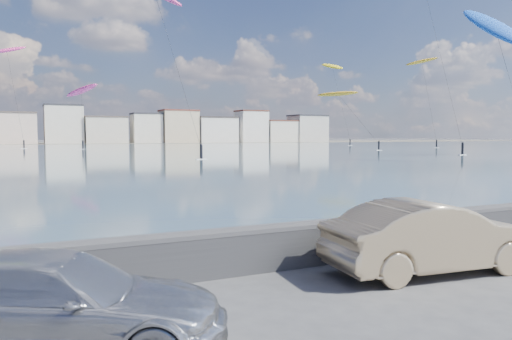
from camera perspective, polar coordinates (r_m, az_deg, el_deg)
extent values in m
plane|color=#333335|center=(8.97, 5.50, -16.03)|extent=(700.00, 700.00, 0.00)
cube|color=#314E5A|center=(98.85, -23.07, 1.91)|extent=(500.00, 177.00, 0.00)
cube|color=#4C473D|center=(207.28, -24.42, 2.80)|extent=(500.00, 60.00, 0.00)
cube|color=#28282B|center=(11.14, -1.77, -9.60)|extent=(400.00, 0.35, 0.90)
cylinder|color=#28282B|center=(11.04, -1.78, -7.33)|extent=(400.00, 0.36, 0.36)
cube|color=beige|center=(193.23, -26.16, 4.25)|extent=(16.00, 13.00, 10.50)
cube|color=#4C423D|center=(193.37, -26.21, 5.89)|extent=(16.32, 13.26, 0.60)
cube|color=silver|center=(193.85, -21.13, 4.83)|extent=(13.00, 10.00, 13.50)
cube|color=#2D2D33|center=(194.11, -21.18, 6.91)|extent=(13.26, 10.20, 0.60)
cube|color=beige|center=(195.51, -16.86, 4.33)|extent=(15.00, 12.00, 9.50)
cube|color=#4C423D|center=(195.62, -16.89, 5.81)|extent=(15.30, 12.24, 0.60)
cube|color=silver|center=(198.48, -12.43, 4.62)|extent=(11.00, 9.00, 11.00)
cube|color=#2D2D33|center=(198.63, -12.45, 6.29)|extent=(11.22, 9.18, 0.60)
cube|color=beige|center=(201.86, -8.82, 4.86)|extent=(14.00, 11.00, 12.50)
cube|color=brown|center=(202.07, -8.84, 6.72)|extent=(14.28, 11.22, 0.60)
cube|color=white|center=(206.86, -4.69, 4.53)|extent=(16.00, 12.00, 10.00)
cube|color=#383330|center=(206.97, -4.70, 6.00)|extent=(16.32, 12.24, 0.60)
cube|color=white|center=(213.33, -0.54, 4.93)|extent=(12.00, 10.00, 13.00)
cube|color=#562D23|center=(213.54, -0.54, 6.75)|extent=(12.24, 10.20, 0.60)
cube|color=silver|center=(219.36, 2.67, 4.38)|extent=(14.00, 11.00, 9.00)
cube|color=#562D23|center=(219.45, 2.67, 5.63)|extent=(14.28, 11.22, 0.60)
cube|color=beige|center=(226.60, 5.91, 4.66)|extent=(15.00, 12.00, 11.50)
cube|color=#2D2D33|center=(226.75, 5.92, 6.19)|extent=(15.30, 12.24, 0.60)
imported|color=#B5B6BC|center=(7.81, -21.79, -13.94)|extent=(5.21, 3.78, 1.40)
imported|color=tan|center=(11.90, 19.44, -7.20)|extent=(5.04, 2.20, 1.61)
ellipsoid|color=blue|center=(66.63, 25.66, 14.43)|extent=(3.96, 9.07, 7.32)
cylinder|color=black|center=(62.10, 27.19, 8.53)|extent=(3.32, 7.44, 14.29)
ellipsoid|color=#BF8C19|center=(117.88, 9.30, 8.59)|extent=(8.45, 8.95, 1.45)
cube|color=white|center=(104.33, 13.86, 2.23)|extent=(1.40, 0.42, 0.08)
cylinder|color=black|center=(104.30, 13.86, 2.73)|extent=(0.36, 0.36, 1.70)
sphere|color=black|center=(104.29, 13.87, 3.22)|extent=(0.28, 0.28, 0.28)
cylinder|color=black|center=(110.87, 11.45, 5.93)|extent=(0.86, 15.95, 11.32)
ellipsoid|color=#E5338C|center=(129.80, -19.30, 8.59)|extent=(8.35, 9.91, 3.68)
cube|color=white|center=(114.54, -19.17, 2.27)|extent=(1.40, 0.42, 0.08)
cylinder|color=black|center=(114.52, -19.18, 2.72)|extent=(0.36, 0.36, 1.70)
sphere|color=black|center=(114.51, -19.19, 3.17)|extent=(0.28, 0.28, 0.28)
cylinder|color=black|center=(122.01, -19.25, 5.92)|extent=(1.74, 14.77, 12.66)
ellipsoid|color=yellow|center=(163.15, 8.70, 11.64)|extent=(4.87, 8.63, 3.79)
cube|color=white|center=(149.20, 10.70, 2.78)|extent=(1.40, 0.42, 0.08)
cylinder|color=black|center=(149.18, 10.70, 3.12)|extent=(0.36, 0.36, 1.70)
sphere|color=black|center=(149.17, 10.71, 3.47)|extent=(0.28, 0.28, 0.28)
cylinder|color=black|center=(155.73, 9.67, 7.64)|extent=(2.63, 13.53, 23.58)
ellipsoid|color=#BF8C19|center=(135.87, 18.41, 11.70)|extent=(7.42, 7.03, 2.37)
cube|color=white|center=(128.49, 19.93, 2.42)|extent=(1.40, 0.42, 0.08)
cylinder|color=black|center=(128.47, 19.94, 2.82)|extent=(0.36, 0.36, 1.70)
sphere|color=black|center=(128.46, 19.95, 3.22)|extent=(0.28, 0.28, 0.28)
cylinder|color=black|center=(131.77, 19.16, 7.46)|extent=(1.54, 7.17, 20.43)
cube|color=white|center=(63.29, -6.27, 1.25)|extent=(1.40, 0.42, 0.08)
cylinder|color=black|center=(63.25, -6.27, 2.06)|extent=(0.36, 0.36, 1.70)
sphere|color=black|center=(63.23, -6.28, 2.88)|extent=(0.28, 0.28, 0.28)
cylinder|color=black|center=(69.24, -9.11, 11.76)|extent=(2.69, 12.21, 22.35)
ellipsoid|color=#E5338C|center=(135.85, -26.61, 12.14)|extent=(9.07, 4.48, 3.41)
cube|color=white|center=(123.88, -24.98, 2.24)|extent=(1.40, 0.42, 0.08)
cylinder|color=black|center=(123.87, -24.99, 2.65)|extent=(0.36, 0.36, 1.70)
sphere|color=black|center=(123.85, -25.01, 3.07)|extent=(0.28, 0.28, 0.28)
cylinder|color=black|center=(129.41, -25.83, 7.69)|extent=(3.00, 10.52, 21.98)
cube|color=white|center=(83.20, 22.52, 1.62)|extent=(1.40, 0.42, 0.08)
cylinder|color=black|center=(83.17, 22.53, 2.24)|extent=(0.36, 0.36, 1.70)
sphere|color=black|center=(83.15, 22.55, 2.86)|extent=(0.28, 0.28, 0.28)
cylinder|color=black|center=(89.91, 20.44, 11.76)|extent=(3.87, 13.18, 28.58)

